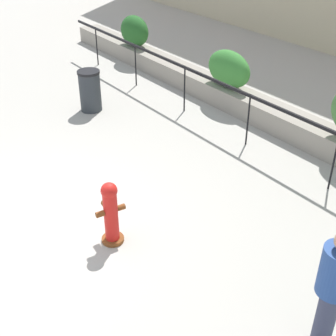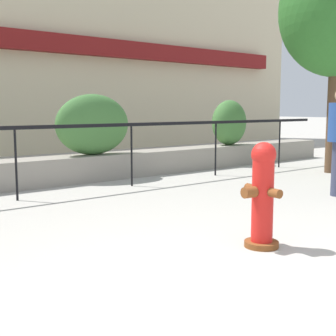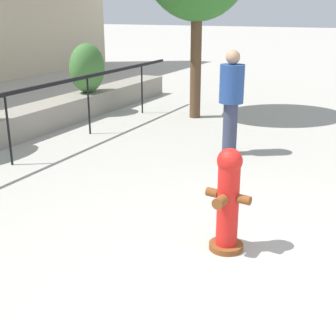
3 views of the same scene
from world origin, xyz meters
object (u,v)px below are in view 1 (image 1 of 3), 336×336
(fire_hydrant, at_px, (111,212))
(pedestrian, at_px, (334,284))
(hedge_bush_1, at_px, (229,69))
(trash_bin, at_px, (90,91))
(hedge_bush_0, at_px, (134,31))

(fire_hydrant, distance_m, pedestrian, 3.37)
(hedge_bush_1, bearing_deg, trash_bin, -121.55)
(pedestrian, xyz_separation_m, trash_bin, (-7.77, 1.11, -0.48))
(hedge_bush_1, bearing_deg, pedestrian, -33.73)
(hedge_bush_1, height_order, fire_hydrant, hedge_bush_1)
(hedge_bush_1, distance_m, fire_hydrant, 5.79)
(fire_hydrant, bearing_deg, hedge_bush_0, 144.26)
(hedge_bush_0, bearing_deg, hedge_bush_1, 0.00)
(hedge_bush_1, distance_m, trash_bin, 3.43)
(pedestrian, distance_m, trash_bin, 7.87)
(hedge_bush_0, distance_m, hedge_bush_1, 4.19)
(hedge_bush_0, bearing_deg, trash_bin, -50.15)
(hedge_bush_0, height_order, hedge_bush_1, hedge_bush_0)
(hedge_bush_0, bearing_deg, pedestrian, -21.45)
(trash_bin, bearing_deg, hedge_bush_1, 58.45)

